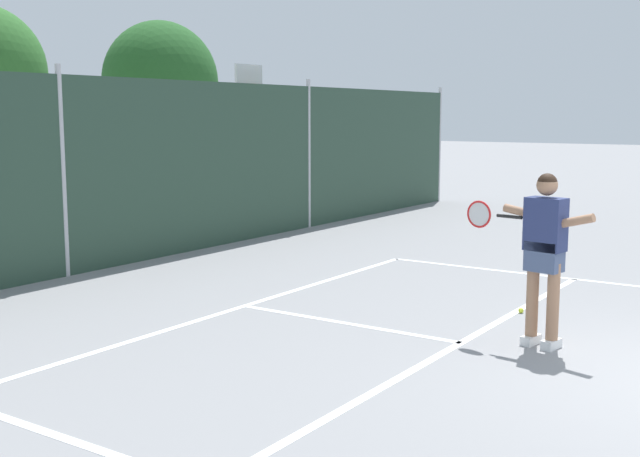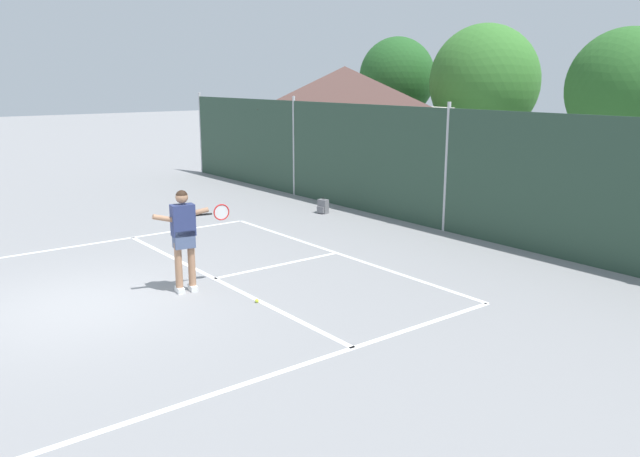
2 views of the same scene
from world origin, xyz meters
name	(u,v)px [view 1 (image 1 of 2)]	position (x,y,z in m)	size (l,w,h in m)	color
court_markings	(637,373)	(0.00, 0.65, 0.00)	(8.30, 11.10, 0.01)	white
chainlink_fence	(63,177)	(0.00, 9.00, 1.53)	(26.09, 0.09, 3.20)	#284233
basketball_hoop	(248,121)	(6.29, 10.50, 2.31)	(0.90, 0.67, 3.55)	yellow
tennis_player	(544,244)	(0.36, 1.73, 1.11)	(0.32, 1.44, 1.85)	silver
tennis_ball	(521,310)	(1.65, 2.40, 0.03)	(0.07, 0.07, 0.07)	#CCE033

